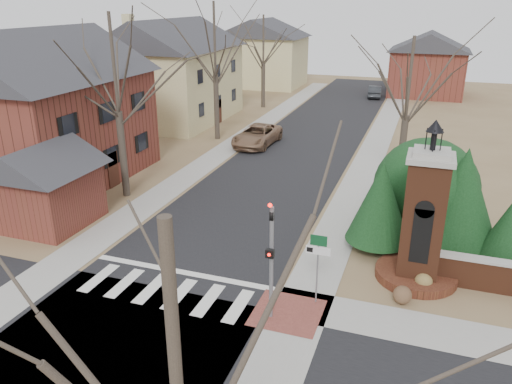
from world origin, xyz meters
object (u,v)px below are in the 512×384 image
at_px(traffic_signal_pole, 271,252).
at_px(brick_gate_monument, 422,229).
at_px(sign_post, 318,256).
at_px(pickup_truck, 257,135).
at_px(distant_car, 375,92).

distance_m(traffic_signal_pole, brick_gate_monument, 6.47).
xyz_separation_m(sign_post, brick_gate_monument, (3.41, 3.01, 0.22)).
height_order(traffic_signal_pole, pickup_truck, traffic_signal_pole).
xyz_separation_m(traffic_signal_pole, pickup_truck, (-7.70, 20.73, -1.83)).
relative_size(traffic_signal_pole, brick_gate_monument, 0.69).
bearing_deg(sign_post, pickup_truck, 114.96).
distance_m(brick_gate_monument, distant_car, 39.77).
bearing_deg(brick_gate_monument, distant_car, 99.10).
bearing_deg(traffic_signal_pole, brick_gate_monument, 43.24).
bearing_deg(distant_car, brick_gate_monument, 93.91).
relative_size(brick_gate_monument, pickup_truck, 1.19).
relative_size(brick_gate_monument, distant_car, 1.62).
height_order(sign_post, brick_gate_monument, brick_gate_monument).
height_order(sign_post, distant_car, sign_post).
relative_size(traffic_signal_pole, pickup_truck, 0.82).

